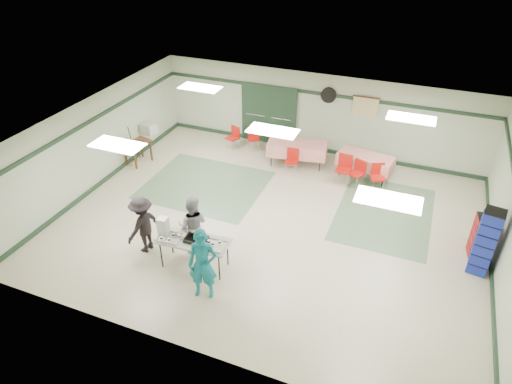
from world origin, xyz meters
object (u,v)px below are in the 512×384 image
at_px(serving_table, 193,242).
at_px(office_printer, 149,129).
at_px(volunteer_teal, 203,264).
at_px(chair_a, 358,170).
at_px(crate_stack_blue_a, 484,242).
at_px(chair_c, 378,174).
at_px(chair_loose_b, 234,135).
at_px(dining_table_b, 297,148).
at_px(chair_b, 344,166).
at_px(volunteer_grey, 193,225).
at_px(volunteer_dark, 143,225).
at_px(crate_stack_blue_b, 486,242).
at_px(crate_stack_red, 482,236).
at_px(chair_d, 292,158).
at_px(broom, 133,145).
at_px(printer_table, 137,146).
at_px(dining_table_a, 365,161).
at_px(chair_loose_a, 253,136).

distance_m(serving_table, office_printer, 6.11).
relative_size(serving_table, volunteer_teal, 1.00).
xyz_separation_m(chair_a, crate_stack_blue_a, (3.37, -2.63, 0.25)).
distance_m(volunteer_teal, chair_a, 6.20).
bearing_deg(chair_c, chair_loose_b, 149.51).
distance_m(dining_table_b, office_printer, 4.97).
xyz_separation_m(dining_table_b, chair_b, (1.67, -0.56, -0.00)).
xyz_separation_m(dining_table_b, chair_loose_b, (-2.36, 0.27, -0.08)).
height_order(serving_table, volunteer_grey, volunteer_grey).
height_order(volunteer_dark, crate_stack_blue_b, crate_stack_blue_b).
relative_size(chair_b, crate_stack_red, 0.83).
bearing_deg(chair_loose_b, chair_b, 8.89).
bearing_deg(chair_c, crate_stack_red, -58.27).
relative_size(chair_d, office_printer, 1.88).
distance_m(serving_table, chair_a, 5.78).
relative_size(crate_stack_blue_a, broom, 1.12).
bearing_deg(crate_stack_blue_b, crate_stack_blue_a, 90.00).
relative_size(dining_table_b, crate_stack_blue_b, 1.18).
height_order(printer_table, broom, broom).
distance_m(dining_table_a, broom, 7.38).
xyz_separation_m(volunteer_grey, chair_b, (2.68, 4.56, -0.21)).
bearing_deg(volunteer_grey, office_printer, -63.54).
xyz_separation_m(dining_table_b, chair_d, (0.02, -0.57, -0.07)).
bearing_deg(crate_stack_blue_a, serving_table, -158.69).
relative_size(serving_table, crate_stack_blue_b, 1.02).
bearing_deg(crate_stack_red, volunteer_grey, -159.61).
bearing_deg(volunteer_dark, chair_loose_b, -167.94).
relative_size(chair_a, chair_b, 0.91).
relative_size(chair_loose_a, printer_table, 0.88).
bearing_deg(serving_table, chair_loose_b, 101.26).
height_order(dining_table_b, chair_loose_a, chair_loose_a).
xyz_separation_m(crate_stack_red, printer_table, (-10.30, 0.86, 0.08)).
height_order(chair_loose_a, broom, broom).
bearing_deg(crate_stack_red, chair_a, 147.71).
xyz_separation_m(volunteer_grey, printer_table, (-3.82, 3.27, -0.14)).
distance_m(volunteer_dark, broom, 4.51).
xyz_separation_m(dining_table_b, chair_c, (2.67, -0.57, -0.06)).
xyz_separation_m(dining_table_b, broom, (-4.91, -1.97, 0.13)).
bearing_deg(printer_table, broom, -110.20).
relative_size(dining_table_a, chair_d, 2.17).
height_order(crate_stack_blue_a, printer_table, crate_stack_blue_a).
distance_m(chair_a, chair_c, 0.58).
bearing_deg(dining_table_a, chair_b, -123.50).
xyz_separation_m(chair_c, chair_loose_b, (-5.04, 0.85, -0.02)).
distance_m(chair_b, chair_d, 1.65).
height_order(crate_stack_red, printer_table, crate_stack_red).
distance_m(chair_c, office_printer, 7.53).
bearing_deg(chair_a, chair_b, -158.14).
height_order(chair_d, broom, broom).
relative_size(volunteer_teal, dining_table_a, 0.97).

